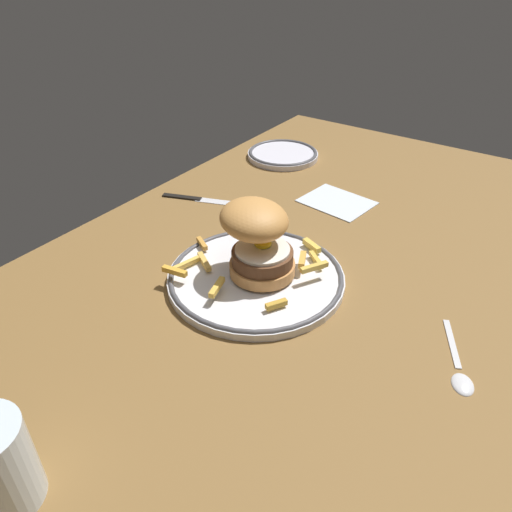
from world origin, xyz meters
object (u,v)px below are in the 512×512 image
(burger, at_px, (258,238))
(napkin, at_px, (337,202))
(side_plate, at_px, (283,154))
(knife, at_px, (199,199))
(dinner_plate, at_px, (256,277))
(spoon, at_px, (461,373))

(burger, relative_size, napkin, 0.96)
(side_plate, height_order, knife, side_plate)
(knife, distance_m, napkin, 0.27)
(dinner_plate, distance_m, napkin, 0.30)
(knife, height_order, napkin, knife)
(napkin, bearing_deg, burger, -177.30)
(dinner_plate, xyz_separation_m, spoon, (-0.02, -0.31, -0.00))
(knife, relative_size, spoon, 1.37)
(dinner_plate, height_order, spoon, dinner_plate)
(burger, distance_m, knife, 0.29)
(napkin, bearing_deg, side_plate, 57.66)
(spoon, bearing_deg, knife, 72.81)
(burger, relative_size, spoon, 0.97)
(knife, bearing_deg, side_plate, -4.53)
(napkin, bearing_deg, knife, 122.41)
(spoon, distance_m, napkin, 0.46)
(dinner_plate, relative_size, spoon, 2.11)
(side_plate, distance_m, knife, 0.28)
(knife, bearing_deg, spoon, -107.19)
(burger, bearing_deg, side_plate, 27.56)
(burger, bearing_deg, knife, 58.85)
(dinner_plate, relative_size, napkin, 2.08)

